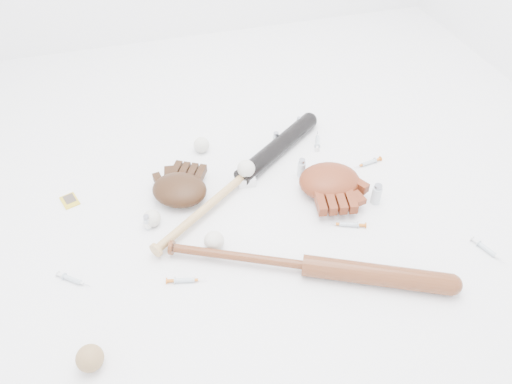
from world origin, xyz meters
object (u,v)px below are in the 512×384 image
object	(u,v)px
glove_dark	(179,190)
bat_dark	(243,177)
pedestal	(246,179)
bat_wood	(306,265)

from	to	relation	value
glove_dark	bat_dark	bearing A→B (deg)	31.85
bat_dark	pedestal	bearing A→B (deg)	-22.70
glove_dark	pedestal	distance (m)	0.27
bat_wood	pedestal	distance (m)	0.49
bat_dark	glove_dark	bearing A→B (deg)	146.60
bat_dark	glove_dark	size ratio (longest dim) A/B	4.01
bat_dark	pedestal	distance (m)	0.02
pedestal	bat_dark	bearing A→B (deg)	-166.45
bat_dark	glove_dark	xyz separation A→B (m)	(-0.25, -0.01, 0.01)
bat_wood	bat_dark	bearing A→B (deg)	125.96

